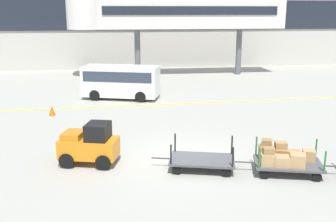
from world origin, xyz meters
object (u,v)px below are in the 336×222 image
(baggage_tug, at_px, (90,144))
(baggage_cart_middle, at_px, (284,158))
(shuttle_van, at_px, (121,80))
(safety_cone_near, at_px, (52,111))
(baggage_cart_lead, at_px, (202,160))

(baggage_tug, xyz_separation_m, baggage_cart_middle, (6.77, -1.84, -0.19))
(shuttle_van, relative_size, safety_cone_near, 9.36)
(baggage_cart_lead, height_order, baggage_cart_middle, baggage_cart_middle)
(baggage_cart_lead, xyz_separation_m, shuttle_van, (-2.56, 12.39, 0.89))
(baggage_cart_lead, distance_m, baggage_cart_middle, 2.87)
(baggage_tug, xyz_separation_m, baggage_cart_lead, (4.01, -1.10, -0.41))
(baggage_cart_lead, bearing_deg, baggage_tug, 164.71)
(baggage_tug, bearing_deg, safety_cone_near, 107.93)
(shuttle_van, bearing_deg, baggage_cart_lead, -78.33)
(shuttle_van, xyz_separation_m, safety_cone_near, (-3.86, -3.85, -0.96))
(baggage_tug, relative_size, shuttle_van, 0.45)
(baggage_cart_middle, bearing_deg, safety_cone_near, 134.69)
(baggage_tug, distance_m, safety_cone_near, 7.84)
(baggage_cart_lead, bearing_deg, baggage_cart_middle, -14.97)
(baggage_tug, height_order, baggage_cart_middle, baggage_tug)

